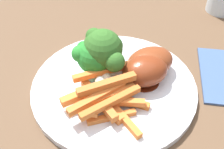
{
  "coord_description": "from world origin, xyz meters",
  "views": [
    {
      "loc": [
        -0.31,
        -0.13,
        1.09
      ],
      "look_at": [
        -0.03,
        0.0,
        0.79
      ],
      "focal_mm": 44.34,
      "sensor_mm": 36.0,
      "label": 1
    }
  ],
  "objects_px": {
    "dining_table": "(119,123)",
    "dinner_plate": "(112,86)",
    "broccoli_floret_back": "(95,54)",
    "chicken_drumstick_near": "(142,73)",
    "broccoli_floret_front": "(92,56)",
    "carrot_fries_pile": "(107,97)",
    "broccoli_floret_middle": "(104,48)",
    "chicken_drumstick_far": "(148,63)"
  },
  "relations": [
    {
      "from": "broccoli_floret_middle",
      "to": "broccoli_floret_back",
      "type": "height_order",
      "value": "broccoli_floret_middle"
    },
    {
      "from": "broccoli_floret_middle",
      "to": "chicken_drumstick_near",
      "type": "bearing_deg",
      "value": -86.11
    },
    {
      "from": "chicken_drumstick_far",
      "to": "dinner_plate",
      "type": "bearing_deg",
      "value": 138.87
    },
    {
      "from": "dinner_plate",
      "to": "broccoli_floret_middle",
      "type": "bearing_deg",
      "value": 51.54
    },
    {
      "from": "broccoli_floret_front",
      "to": "broccoli_floret_middle",
      "type": "height_order",
      "value": "broccoli_floret_middle"
    },
    {
      "from": "broccoli_floret_back",
      "to": "chicken_drumstick_near",
      "type": "bearing_deg",
      "value": -81.41
    },
    {
      "from": "broccoli_floret_front",
      "to": "broccoli_floret_back",
      "type": "distance_m",
      "value": 0.01
    },
    {
      "from": "dinner_plate",
      "to": "broccoli_floret_front",
      "type": "bearing_deg",
      "value": 78.26
    },
    {
      "from": "broccoli_floret_middle",
      "to": "dinner_plate",
      "type": "bearing_deg",
      "value": -128.46
    },
    {
      "from": "broccoli_floret_back",
      "to": "chicken_drumstick_near",
      "type": "distance_m",
      "value": 0.08
    },
    {
      "from": "broccoli_floret_back",
      "to": "carrot_fries_pile",
      "type": "relative_size",
      "value": 0.54
    },
    {
      "from": "dinner_plate",
      "to": "chicken_drumstick_near",
      "type": "distance_m",
      "value": 0.06
    },
    {
      "from": "dining_table",
      "to": "dinner_plate",
      "type": "distance_m",
      "value": 0.13
    },
    {
      "from": "broccoli_floret_front",
      "to": "chicken_drumstick_far",
      "type": "bearing_deg",
      "value": -63.87
    },
    {
      "from": "broccoli_floret_back",
      "to": "chicken_drumstick_near",
      "type": "height_order",
      "value": "broccoli_floret_back"
    },
    {
      "from": "dining_table",
      "to": "carrot_fries_pile",
      "type": "bearing_deg",
      "value": -172.81
    },
    {
      "from": "chicken_drumstick_near",
      "to": "dinner_plate",
      "type": "bearing_deg",
      "value": 116.98
    },
    {
      "from": "dining_table",
      "to": "broccoli_floret_front",
      "type": "height_order",
      "value": "broccoli_floret_front"
    },
    {
      "from": "broccoli_floret_back",
      "to": "carrot_fries_pile",
      "type": "xyz_separation_m",
      "value": [
        -0.05,
        -0.05,
        -0.02
      ]
    },
    {
      "from": "chicken_drumstick_near",
      "to": "chicken_drumstick_far",
      "type": "bearing_deg",
      "value": 0.45
    },
    {
      "from": "dinner_plate",
      "to": "carrot_fries_pile",
      "type": "xyz_separation_m",
      "value": [
        -0.04,
        -0.01,
        0.02
      ]
    },
    {
      "from": "broccoli_floret_middle",
      "to": "chicken_drumstick_near",
      "type": "xyz_separation_m",
      "value": [
        0.0,
        -0.06,
        -0.03
      ]
    },
    {
      "from": "dinner_plate",
      "to": "chicken_drumstick_near",
      "type": "height_order",
      "value": "chicken_drumstick_near"
    },
    {
      "from": "broccoli_floret_back",
      "to": "carrot_fries_pile",
      "type": "height_order",
      "value": "broccoli_floret_back"
    },
    {
      "from": "carrot_fries_pile",
      "to": "chicken_drumstick_far",
      "type": "distance_m",
      "value": 0.1
    },
    {
      "from": "dinner_plate",
      "to": "carrot_fries_pile",
      "type": "height_order",
      "value": "carrot_fries_pile"
    },
    {
      "from": "broccoli_floret_front",
      "to": "chicken_drumstick_far",
      "type": "relative_size",
      "value": 0.49
    },
    {
      "from": "chicken_drumstick_near",
      "to": "carrot_fries_pile",
      "type": "bearing_deg",
      "value": 155.45
    },
    {
      "from": "dining_table",
      "to": "dinner_plate",
      "type": "xyz_separation_m",
      "value": [
        -0.03,
        0.0,
        0.13
      ]
    },
    {
      "from": "broccoli_floret_front",
      "to": "carrot_fries_pile",
      "type": "relative_size",
      "value": 0.45
    },
    {
      "from": "broccoli_floret_front",
      "to": "carrot_fries_pile",
      "type": "xyz_separation_m",
      "value": [
        -0.05,
        -0.05,
        -0.02
      ]
    },
    {
      "from": "carrot_fries_pile",
      "to": "broccoli_floret_front",
      "type": "bearing_deg",
      "value": 45.02
    },
    {
      "from": "chicken_drumstick_far",
      "to": "chicken_drumstick_near",
      "type": "bearing_deg",
      "value": -179.55
    },
    {
      "from": "dinner_plate",
      "to": "chicken_drumstick_far",
      "type": "distance_m",
      "value": 0.07
    },
    {
      "from": "broccoli_floret_middle",
      "to": "chicken_drumstick_far",
      "type": "xyz_separation_m",
      "value": [
        0.03,
        -0.06,
        -0.03
      ]
    },
    {
      "from": "dining_table",
      "to": "dinner_plate",
      "type": "bearing_deg",
      "value": 172.51
    },
    {
      "from": "dinner_plate",
      "to": "dining_table",
      "type": "bearing_deg",
      "value": -7.49
    },
    {
      "from": "chicken_drumstick_near",
      "to": "chicken_drumstick_far",
      "type": "distance_m",
      "value": 0.03
    },
    {
      "from": "dining_table",
      "to": "dinner_plate",
      "type": "height_order",
      "value": "dinner_plate"
    },
    {
      "from": "dinner_plate",
      "to": "broccoli_floret_middle",
      "type": "xyz_separation_m",
      "value": [
        0.02,
        0.02,
        0.06
      ]
    },
    {
      "from": "dinner_plate",
      "to": "broccoli_floret_front",
      "type": "xyz_separation_m",
      "value": [
        0.01,
        0.04,
        0.04
      ]
    },
    {
      "from": "chicken_drumstick_far",
      "to": "broccoli_floret_back",
      "type": "bearing_deg",
      "value": 116.41
    }
  ]
}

